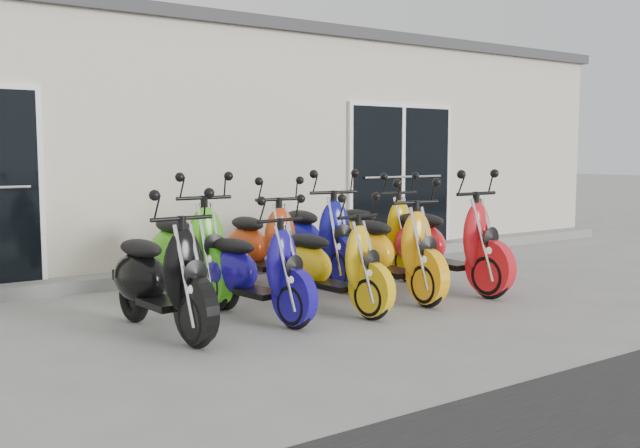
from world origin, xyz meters
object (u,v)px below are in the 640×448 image
at_px(scooter_front_blue, 255,256).
at_px(scooter_front_orange_b, 392,237).
at_px(scooter_back_green, 188,236).
at_px(scooter_back_blue, 316,226).
at_px(scooter_front_black, 160,261).
at_px(scooter_front_red, 446,229).
at_px(scooter_back_red, 262,233).
at_px(scooter_front_orange_a, 331,251).
at_px(scooter_back_yellow, 377,224).

bearing_deg(scooter_front_blue, scooter_front_orange_b, -7.21).
xyz_separation_m(scooter_front_orange_b, scooter_back_green, (-1.88, 1.14, 0.03)).
bearing_deg(scooter_back_blue, scooter_front_blue, -134.95).
xyz_separation_m(scooter_front_black, scooter_back_green, (0.79, 1.20, 0.05)).
bearing_deg(scooter_front_black, scooter_front_red, -4.37).
bearing_deg(scooter_back_green, scooter_back_red, 3.08).
distance_m(scooter_front_black, scooter_back_blue, 2.73).
distance_m(scooter_front_orange_a, scooter_front_red, 1.72).
bearing_deg(scooter_front_black, scooter_front_blue, -3.52).
bearing_deg(scooter_back_yellow, scooter_back_red, 178.74).
bearing_deg(scooter_front_blue, scooter_back_green, 89.11).
relative_size(scooter_front_orange_a, scooter_back_yellow, 0.90).
relative_size(scooter_front_black, scooter_front_orange_b, 0.98).
height_order(scooter_back_red, scooter_back_yellow, scooter_back_yellow).
bearing_deg(scooter_front_red, scooter_back_yellow, 89.98).
distance_m(scooter_back_green, scooter_back_red, 0.94).
distance_m(scooter_front_orange_b, scooter_back_red, 1.51).
height_order(scooter_front_orange_b, scooter_front_red, scooter_front_red).
bearing_deg(scooter_front_blue, scooter_back_red, 48.87).
bearing_deg(scooter_back_green, scooter_front_orange_a, -53.45).
bearing_deg(scooter_front_orange_a, scooter_back_red, 82.68).
bearing_deg(scooter_front_blue, scooter_back_yellow, 17.65).
height_order(scooter_front_red, scooter_back_blue, scooter_front_red).
relative_size(scooter_front_black, scooter_back_blue, 0.93).
bearing_deg(scooter_front_black, scooter_back_yellow, 14.93).
height_order(scooter_front_blue, scooter_back_yellow, scooter_back_yellow).
relative_size(scooter_front_red, scooter_back_blue, 1.01).
height_order(scooter_front_black, scooter_back_yellow, scooter_back_yellow).
distance_m(scooter_front_blue, scooter_front_orange_b, 1.72).
bearing_deg(scooter_back_green, scooter_back_blue, 0.26).
bearing_deg(scooter_front_blue, scooter_front_black, 172.88).
xyz_separation_m(scooter_back_green, scooter_back_red, (0.94, 0.05, -0.03)).
relative_size(scooter_back_green, scooter_back_yellow, 1.04).
xyz_separation_m(scooter_front_orange_a, scooter_back_green, (-0.95, 1.30, 0.09)).
xyz_separation_m(scooter_front_orange_a, scooter_front_orange_b, (0.93, 0.16, 0.06)).
xyz_separation_m(scooter_front_black, scooter_back_yellow, (3.41, 1.23, 0.02)).
bearing_deg(scooter_front_red, scooter_front_orange_a, -177.79).
bearing_deg(scooter_back_yellow, scooter_back_blue, -178.77).
bearing_deg(scooter_front_orange_b, scooter_back_blue, 105.13).
relative_size(scooter_front_blue, scooter_front_red, 0.86).
height_order(scooter_front_orange_a, scooter_front_red, scooter_front_red).
height_order(scooter_front_black, scooter_back_green, scooter_back_green).
relative_size(scooter_front_black, scooter_back_yellow, 0.96).
distance_m(scooter_front_blue, scooter_front_red, 2.50).
height_order(scooter_front_orange_b, scooter_back_blue, scooter_back_blue).
relative_size(scooter_front_black, scooter_back_red, 0.98).
xyz_separation_m(scooter_front_black, scooter_front_orange_a, (1.74, -0.09, -0.04)).
relative_size(scooter_front_orange_a, scooter_front_red, 0.86).
bearing_deg(scooter_back_green, scooter_front_orange_b, -30.88).
distance_m(scooter_front_red, scooter_back_yellow, 1.20).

